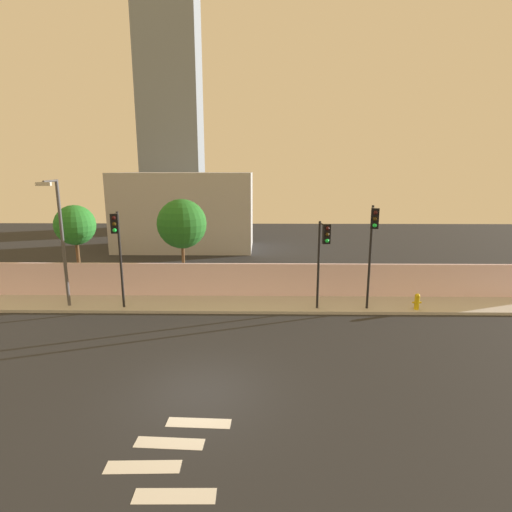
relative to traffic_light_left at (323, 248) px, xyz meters
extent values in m
plane|color=#252629|center=(-4.77, -6.95, -3.34)|extent=(80.00, 80.00, 0.00)
cube|color=#B5B5B5|center=(-4.77, 1.25, -3.27)|extent=(36.00, 2.40, 0.15)
cube|color=silver|center=(-4.77, 2.54, -2.29)|extent=(36.00, 0.18, 1.80)
cube|color=silver|center=(-4.74, -11.05, -3.34)|extent=(1.81, 0.47, 0.01)
cube|color=silver|center=(-5.68, -10.20, -3.34)|extent=(1.81, 0.50, 0.01)
cube|color=silver|center=(-5.24, -9.35, -3.34)|extent=(1.82, 0.52, 0.01)
cube|color=silver|center=(-4.61, -8.50, -3.34)|extent=(1.82, 0.51, 0.01)
cylinder|color=black|center=(-0.09, 0.60, -1.01)|extent=(0.12, 0.12, 4.36)
cylinder|color=black|center=(-0.01, 0.07, 1.07)|extent=(0.24, 1.07, 0.08)
cube|color=black|center=(0.07, -0.46, 0.72)|extent=(0.37, 0.25, 0.90)
sphere|color=black|center=(0.09, -0.58, 0.99)|extent=(0.18, 0.18, 0.18)
sphere|color=#33260A|center=(0.09, -0.58, 0.71)|extent=(0.18, 0.18, 0.18)
sphere|color=#19F24C|center=(0.09, -0.58, 0.43)|extent=(0.18, 0.18, 0.18)
cylinder|color=black|center=(2.39, 0.60, -0.63)|extent=(0.12, 0.12, 5.11)
cylinder|color=black|center=(2.24, -0.13, 1.82)|extent=(0.37, 1.48, 0.08)
cube|color=black|center=(2.09, -0.86, 1.47)|extent=(0.37, 0.26, 0.90)
sphere|color=black|center=(2.07, -0.98, 1.74)|extent=(0.18, 0.18, 0.18)
sphere|color=#33260A|center=(2.07, -0.98, 1.46)|extent=(0.18, 0.18, 0.18)
sphere|color=#19F24C|center=(2.07, -0.98, 1.18)|extent=(0.18, 0.18, 0.18)
cylinder|color=black|center=(-9.80, 0.60, -0.79)|extent=(0.12, 0.12, 4.81)
cylinder|color=black|center=(-9.69, 0.10, 1.52)|extent=(0.29, 1.01, 0.08)
cube|color=black|center=(-9.59, -0.40, 1.17)|extent=(0.37, 0.27, 0.90)
sphere|color=black|center=(-9.56, -0.52, 1.44)|extent=(0.18, 0.18, 0.18)
sphere|color=#33260A|center=(-9.56, -0.52, 1.16)|extent=(0.18, 0.18, 0.18)
sphere|color=#19F24C|center=(-9.56, -0.52, 0.88)|extent=(0.18, 0.18, 0.18)
cylinder|color=#4C4C51|center=(-12.67, 0.80, -0.04)|extent=(0.16, 0.16, 6.30)
cylinder|color=#4C4C51|center=(-12.52, -0.05, 3.06)|extent=(0.39, 1.72, 0.10)
cube|color=beige|center=(-12.37, -0.91, 2.96)|extent=(0.63, 0.34, 0.16)
cylinder|color=gold|center=(4.80, 0.47, -2.87)|extent=(0.24, 0.24, 0.64)
sphere|color=gold|center=(4.80, 0.47, -2.51)|extent=(0.26, 0.26, 0.26)
cylinder|color=gold|center=(4.63, 0.47, -2.84)|extent=(0.10, 0.09, 0.09)
cylinder|color=gold|center=(4.97, 0.47, -2.84)|extent=(0.10, 0.09, 0.09)
cylinder|color=brown|center=(-13.34, 3.66, -1.71)|extent=(0.20, 0.20, 3.25)
sphere|color=#267A29|center=(-13.34, 3.66, 0.53)|extent=(2.24, 2.24, 2.24)
cylinder|color=brown|center=(-7.33, 3.66, -1.74)|extent=(0.18, 0.18, 3.19)
sphere|color=#236D24|center=(-7.33, 3.66, 0.61)|extent=(2.76, 2.76, 2.76)
cube|color=#A9A9A9|center=(-9.60, 16.54, -0.02)|extent=(11.70, 6.00, 6.64)
cube|color=gray|center=(-13.09, 28.54, 12.24)|extent=(6.58, 5.00, 31.17)
camera|label=1|loc=(-2.86, -18.35, 3.60)|focal=27.97mm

